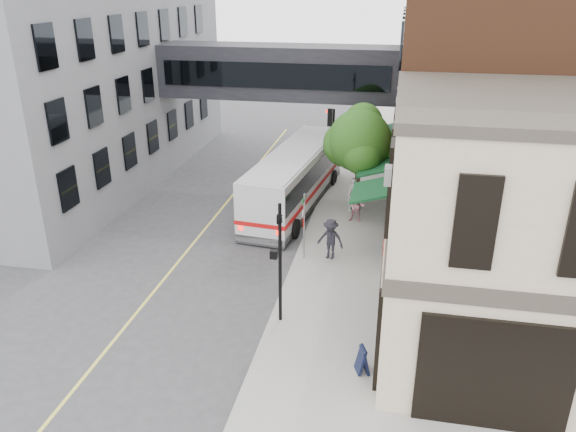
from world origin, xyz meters
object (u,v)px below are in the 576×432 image
at_px(pedestrian_c, 330,239).
at_px(sandwich_board, 363,360).
at_px(bus, 295,176).
at_px(newspaper_box, 355,200).
at_px(pedestrian_b, 357,206).
at_px(pedestrian_a, 354,195).

xyz_separation_m(pedestrian_c, sandwich_board, (1.97, -7.54, -0.48)).
distance_m(bus, newspaper_box, 3.45).
distance_m(pedestrian_c, newspaper_box, 6.10).
bearing_deg(pedestrian_c, bus, 126.52).
height_order(bus, pedestrian_c, bus).
relative_size(bus, sandwich_board, 13.02).
bearing_deg(pedestrian_b, pedestrian_a, 106.95).
height_order(pedestrian_b, pedestrian_c, pedestrian_c).
bearing_deg(newspaper_box, sandwich_board, -76.75).
bearing_deg(pedestrian_a, pedestrian_c, -116.79).
bearing_deg(pedestrian_a, sandwich_board, -105.36).
bearing_deg(newspaper_box, pedestrian_c, -87.93).
bearing_deg(bus, pedestrian_c, -66.59).
bearing_deg(pedestrian_a, bus, 148.51).
height_order(bus, sandwich_board, bus).
bearing_deg(pedestrian_b, pedestrian_c, -94.38).
xyz_separation_m(bus, pedestrian_a, (3.24, -0.57, -0.64)).
distance_m(pedestrian_b, pedestrian_c, 4.40).
xyz_separation_m(bus, sandwich_board, (4.68, -13.82, -1.11)).
distance_m(pedestrian_b, sandwich_board, 11.94).
height_order(pedestrian_a, pedestrian_b, pedestrian_a).
relative_size(pedestrian_a, pedestrian_c, 0.98).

